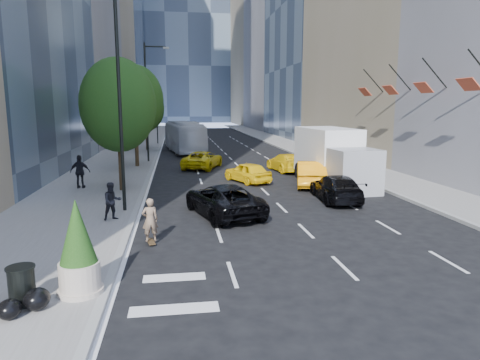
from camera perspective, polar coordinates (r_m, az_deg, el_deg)
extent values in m
plane|color=black|center=(17.18, 5.55, -6.90)|extent=(160.00, 160.00, 0.00)
cube|color=slate|center=(46.47, -14.59, 3.56)|extent=(6.00, 120.00, 0.15)
cube|color=slate|center=(48.29, 8.49, 4.00)|extent=(4.00, 120.00, 0.15)
cube|color=#7F7558|center=(118.59, 4.59, 19.60)|extent=(20.00, 24.00, 50.00)
cylinder|color=black|center=(20.10, -15.75, 10.10)|extent=(0.16, 0.16, 10.00)
cylinder|color=black|center=(38.03, -12.38, 9.97)|extent=(0.16, 0.16, 10.00)
cylinder|color=black|center=(38.29, -11.24, 17.07)|extent=(1.80, 0.12, 0.12)
cube|color=#99998C|center=(38.26, -9.83, 16.97)|extent=(0.50, 0.22, 0.15)
cylinder|color=black|center=(25.35, -15.57, 2.22)|extent=(0.30, 0.30, 3.15)
ellipsoid|color=black|center=(25.15, -15.92, 9.59)|extent=(4.20, 4.20, 5.25)
cylinder|color=black|center=(35.23, -13.63, 4.55)|extent=(0.30, 0.30, 3.38)
ellipsoid|color=black|center=(35.09, -13.87, 10.23)|extent=(4.50, 4.50, 5.62)
cylinder|color=black|center=(48.17, -12.28, 5.70)|extent=(0.30, 0.30, 2.93)
ellipsoid|color=black|center=(48.05, -12.41, 9.30)|extent=(3.90, 3.90, 4.88)
cylinder|color=black|center=(56.04, -10.98, 7.47)|extent=(0.14, 0.14, 5.20)
imported|color=black|center=(56.00, -11.04, 9.10)|extent=(2.48, 0.53, 1.00)
cube|color=#B7462A|center=(24.71, 28.17, 11.19)|extent=(0.64, 1.30, 0.64)
cylinder|color=black|center=(28.43, 24.51, 12.86)|extent=(1.75, 0.08, 1.75)
cube|color=#B7462A|center=(28.04, 23.25, 11.26)|extent=(0.64, 1.30, 0.64)
cylinder|color=black|center=(31.87, 20.54, 12.70)|extent=(1.75, 0.08, 1.75)
cube|color=#B7462A|center=(31.52, 19.39, 11.26)|extent=(0.64, 1.30, 0.64)
cylinder|color=black|center=(35.43, 17.35, 12.53)|extent=(1.75, 0.08, 1.75)
cube|color=#B7462A|center=(35.12, 16.31, 11.22)|extent=(0.64, 1.30, 0.64)
imported|color=#7A624C|center=(15.77, -11.90, -5.60)|extent=(0.65, 0.49, 1.59)
imported|color=black|center=(19.49, -2.26, -2.65)|extent=(3.69, 5.63, 1.44)
imported|color=black|center=(23.03, 12.66, -1.02)|extent=(2.29, 4.86, 1.37)
imported|color=yellow|center=(27.89, 1.00, 1.05)|extent=(2.98, 4.18, 1.32)
imported|color=#FF990D|center=(26.98, 9.42, 0.89)|extent=(2.87, 5.07, 1.58)
imported|color=#D1B80B|center=(34.27, -5.00, 2.72)|extent=(3.89, 5.46, 1.38)
imported|color=yellow|center=(32.79, 6.16, 2.35)|extent=(2.43, 4.85, 1.35)
imported|color=silver|center=(46.54, -7.46, 5.74)|extent=(4.33, 12.03, 3.28)
cube|color=silver|center=(28.28, 11.55, 3.79)|extent=(3.04, 5.27, 2.98)
cube|color=gray|center=(25.04, 15.03, 1.10)|extent=(2.70, 2.40, 2.54)
cylinder|color=black|center=(24.25, 13.02, -0.81)|extent=(0.47, 1.13, 1.10)
cylinder|color=black|center=(25.34, 17.74, -0.57)|extent=(0.47, 1.13, 1.10)
cylinder|color=black|center=(29.64, 8.00, 1.26)|extent=(0.47, 1.13, 1.10)
cylinder|color=black|center=(30.54, 12.07, 1.40)|extent=(0.47, 1.13, 1.10)
imported|color=black|center=(18.90, -16.68, -2.72)|extent=(0.96, 0.88, 1.61)
imported|color=black|center=(26.77, -20.53, 1.04)|extent=(1.17, 0.56, 1.95)
cylinder|color=black|center=(11.95, -27.08, -12.51)|extent=(0.62, 0.62, 0.93)
cylinder|color=#B6A997|center=(12.07, -20.55, -12.07)|extent=(1.04, 1.04, 0.83)
cone|color=black|center=(11.67, -20.92, -6.37)|extent=(0.94, 0.94, 1.66)
ellipsoid|color=black|center=(11.61, -25.48, -14.13)|extent=(0.61, 0.67, 0.52)
ellipsoid|color=black|center=(11.45, -28.40, -14.91)|extent=(0.54, 0.59, 0.46)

